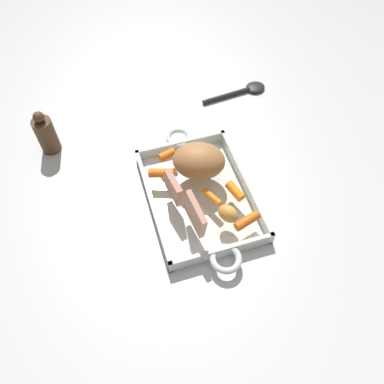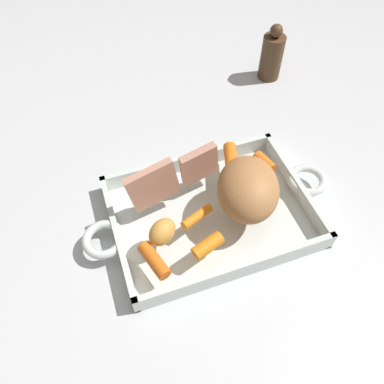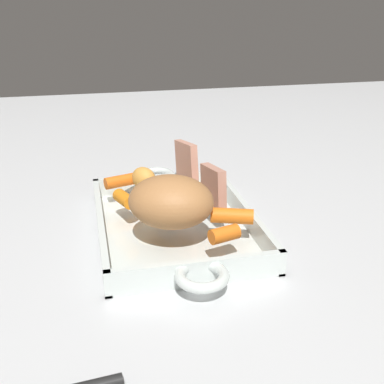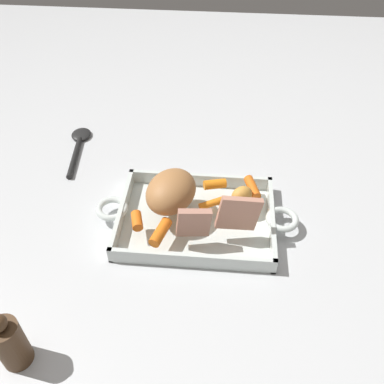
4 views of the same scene
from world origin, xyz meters
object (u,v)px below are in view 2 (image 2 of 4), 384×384
pork_roast (248,189)px  pepper_mill (272,55)px  roast_slice_outer (153,186)px  roast_slice_thin (197,165)px  roasting_dish (211,213)px  potato_whole (162,232)px  baby_carrot_short (208,246)px  baby_carrot_northwest (264,162)px  baby_carrot_center_left (197,217)px  baby_carrot_center_right (231,159)px  baby_carrot_southwest (154,260)px

pork_roast → pepper_mill: 0.41m
roast_slice_outer → roast_slice_thin: bearing=16.3°
roasting_dish → potato_whole: bearing=-159.6°
baby_carrot_short → potato_whole: (-0.06, 0.04, 0.01)m
baby_carrot_northwest → potato_whole: potato_whole is taller
baby_carrot_center_left → baby_carrot_center_right: (0.10, 0.09, 0.00)m
baby_carrot_southwest → roast_slice_outer: bearing=74.0°
roast_slice_outer → pork_roast: bearing=-20.8°
pork_roast → baby_carrot_short: bearing=-146.2°
pork_roast → roast_slice_outer: (-0.14, 0.05, 0.00)m
pork_roast → baby_carrot_center_right: pork_roast is taller
baby_carrot_short → baby_carrot_northwest: bearing=38.7°
baby_carrot_center_left → baby_carrot_short: bearing=-93.1°
roast_slice_thin → baby_carrot_southwest: roast_slice_thin is taller
baby_carrot_southwest → baby_carrot_short: size_ratio=1.22×
roast_slice_thin → roast_slice_outer: bearing=-163.7°
pork_roast → baby_carrot_southwest: pork_roast is taller
roast_slice_outer → baby_carrot_center_right: 0.16m
baby_carrot_short → pork_roast: bearing=33.8°
roasting_dish → baby_carrot_center_right: 0.11m
baby_carrot_short → pepper_mill: bearing=52.7°
roast_slice_thin → roasting_dish: bearing=-87.2°
baby_carrot_center_left → roast_slice_outer: bearing=133.4°
baby_carrot_center_right → pepper_mill: 0.33m
roast_slice_thin → baby_carrot_southwest: 0.18m
roast_slice_thin → baby_carrot_northwest: bearing=-7.3°
potato_whole → pepper_mill: bearing=44.8°
roast_slice_outer → baby_carrot_northwest: size_ratio=1.96×
roast_slice_outer → baby_carrot_center_left: 0.09m
potato_whole → pepper_mill: (0.37, 0.37, -0.00)m
baby_carrot_northwest → potato_whole: (-0.22, -0.08, 0.01)m
pork_roast → baby_carrot_northwest: pork_roast is taller
roasting_dish → roast_slice_thin: roast_slice_thin is taller
baby_carrot_short → potato_whole: potato_whole is taller
pepper_mill → roast_slice_thin: bearing=-136.0°
baby_carrot_southwest → baby_carrot_northwest: size_ratio=1.45×
roasting_dish → baby_carrot_short: baby_carrot_short is taller
baby_carrot_northwest → roasting_dish: bearing=-157.9°
roast_slice_thin → baby_carrot_northwest: (0.12, -0.02, -0.02)m
baby_carrot_center_left → baby_carrot_southwest: bearing=-148.2°
baby_carrot_center_right → potato_whole: size_ratio=1.31×
baby_carrot_center_left → baby_carrot_center_right: 0.14m
roast_slice_outer → baby_carrot_short: (0.05, -0.12, -0.03)m
roasting_dish → roast_slice_outer: (-0.09, 0.04, 0.07)m
roasting_dish → baby_carrot_center_right: baby_carrot_center_right is taller
pork_roast → baby_carrot_southwest: size_ratio=2.07×
baby_carrot_southwest → pepper_mill: pepper_mill is taller
baby_carrot_center_left → baby_carrot_center_right: bearing=43.6°
baby_carrot_southwest → pepper_mill: 0.57m
baby_carrot_short → baby_carrot_southwest: bearing=177.8°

